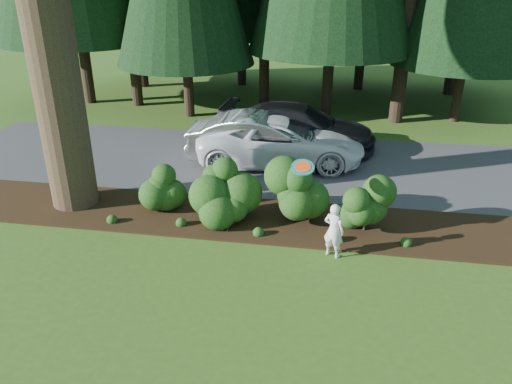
{
  "coord_description": "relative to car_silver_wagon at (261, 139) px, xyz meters",
  "views": [
    {
      "loc": [
        2.54,
        -8.31,
        6.19
      ],
      "look_at": [
        0.76,
        2.22,
        1.3
      ],
      "focal_mm": 35.0,
      "sensor_mm": 36.0,
      "label": 1
    }
  ],
  "objects": [
    {
      "name": "car_dark_suv",
      "position": [
        1.12,
        1.55,
        -0.01
      ],
      "size": [
        5.63,
        2.5,
        1.6
      ],
      "primitive_type": "imported",
      "rotation": [
        0.0,
        0.0,
        1.52
      ],
      "color": "black",
      "rests_on": "driveway"
    },
    {
      "name": "ground",
      "position": [
        -0.05,
        -7.47,
        -0.84
      ],
      "size": [
        80.0,
        80.0,
        0.0
      ],
      "primitive_type": "plane",
      "color": "#355518",
      "rests_on": "ground"
    },
    {
      "name": "child",
      "position": [
        2.58,
        -5.67,
        -0.17
      ],
      "size": [
        0.57,
        0.49,
        1.33
      ],
      "primitive_type": "imported",
      "rotation": [
        0.0,
        0.0,
        2.72
      ],
      "color": "white",
      "rests_on": "ground"
    },
    {
      "name": "shrub_row",
      "position": [
        0.72,
        -4.34,
        -0.03
      ],
      "size": [
        6.53,
        1.6,
        1.61
      ],
      "color": "#173A11",
      "rests_on": "ground"
    },
    {
      "name": "car_silver_wagon",
      "position": [
        0.0,
        0.0,
        0.0
      ],
      "size": [
        4.99,
        1.98,
        1.62
      ],
      "primitive_type": "imported",
      "rotation": [
        0.0,
        0.0,
        1.63
      ],
      "color": "silver",
      "rests_on": "driveway"
    },
    {
      "name": "car_white_suv",
      "position": [
        0.68,
        -0.04,
        -0.04
      ],
      "size": [
        5.77,
        3.1,
        1.54
      ],
      "primitive_type": "imported",
      "rotation": [
        0.0,
        0.0,
        1.67
      ],
      "color": "white",
      "rests_on": "driveway"
    },
    {
      "name": "frisbee",
      "position": [
        1.8,
        -5.42,
        1.23
      ],
      "size": [
        0.54,
        0.49,
        0.25
      ],
      "color": "#187888",
      "rests_on": "ground"
    },
    {
      "name": "driveway",
      "position": [
        -0.05,
        0.03,
        -0.82
      ],
      "size": [
        22.0,
        6.0,
        0.03
      ],
      "primitive_type": "cube",
      "color": "#38383A",
      "rests_on": "ground"
    },
    {
      "name": "lily_cluster",
      "position": [
        -0.35,
        -5.07,
        -0.34
      ],
      "size": [
        0.69,
        0.09,
        0.57
      ],
      "color": "#173A11",
      "rests_on": "ground"
    },
    {
      "name": "mulch_bed",
      "position": [
        -0.05,
        -4.22,
        -0.81
      ],
      "size": [
        16.0,
        2.5,
        0.05
      ],
      "primitive_type": "cube",
      "color": "black",
      "rests_on": "ground"
    }
  ]
}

